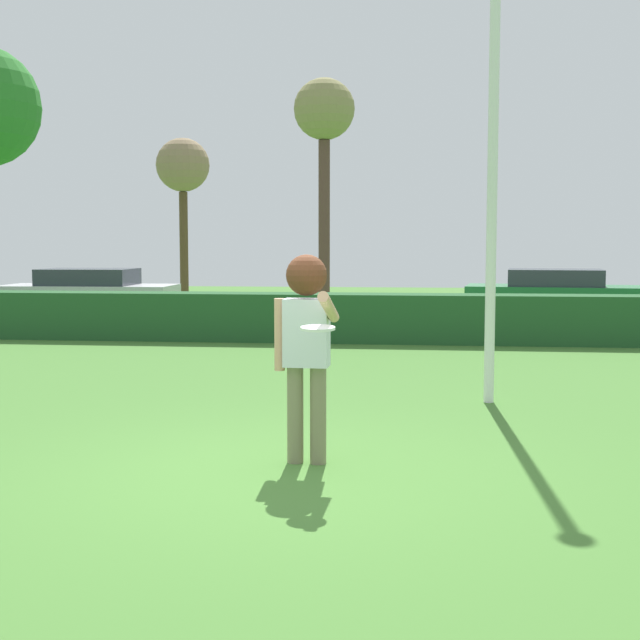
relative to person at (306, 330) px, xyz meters
The scene contains 9 objects.
ground_plane 1.23m from the person, 119.53° to the right, with size 60.00×60.00×0.00m, color #44762F.
person is the anchor object (origin of this frame).
frisbee 0.63m from the person, 74.24° to the right, with size 0.27×0.28×0.04m.
lamppost 4.22m from the person, 60.24° to the left, with size 0.24×0.24×6.14m.
hedge_row 9.31m from the person, 91.29° to the left, with size 28.23×0.90×0.92m, color #215026.
parked_car_silver 15.18m from the person, 118.14° to the left, with size 4.24×1.89×1.25m.
parked_car_green 14.87m from the person, 73.63° to the left, with size 4.38×2.23×1.25m.
birch_tree 17.08m from the person, 95.78° to the left, with size 1.65×1.65×6.30m.
bare_elm_tree 20.29m from the person, 108.30° to the left, with size 1.63×1.63×5.07m.
Camera 1 is at (1.17, -6.97, 1.90)m, focal length 49.18 mm.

